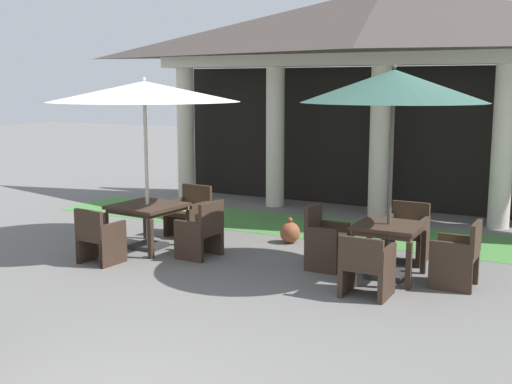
{
  "coord_description": "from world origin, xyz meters",
  "views": [
    {
      "loc": [
        3.81,
        -3.2,
        2.61
      ],
      "look_at": [
        0.03,
        3.91,
        1.26
      ],
      "focal_mm": 45.44,
      "sensor_mm": 36.0,
      "label": 1
    }
  ],
  "objects_px": {
    "patio_umbrella_mid_right": "(144,92)",
    "patio_chair_mid_right_south": "(99,237)",
    "patio_chair_near_foreground_north": "(406,234)",
    "patio_chair_near_foreground_south": "(366,266)",
    "patio_chair_near_foreground_east": "(457,256)",
    "patio_umbrella_near_foreground": "(394,88)",
    "patio_chair_mid_right_north": "(189,213)",
    "patio_chair_near_foreground_west": "(325,240)",
    "patio_table_mid_right": "(148,210)",
    "terracotta_urn": "(290,232)",
    "patio_table_near_foreground": "(389,232)",
    "patio_chair_mid_right_east": "(201,232)"
  },
  "relations": [
    {
      "from": "patio_chair_near_foreground_west",
      "to": "patio_umbrella_mid_right",
      "type": "relative_size",
      "value": 0.3
    },
    {
      "from": "patio_chair_near_foreground_west",
      "to": "patio_table_mid_right",
      "type": "distance_m",
      "value": 2.96
    },
    {
      "from": "patio_umbrella_near_foreground",
      "to": "terracotta_urn",
      "type": "xyz_separation_m",
      "value": [
        -1.99,
        1.12,
        -2.38
      ]
    },
    {
      "from": "patio_umbrella_mid_right",
      "to": "patio_chair_mid_right_south",
      "type": "bearing_deg",
      "value": -94.35
    },
    {
      "from": "patio_chair_near_foreground_west",
      "to": "patio_chair_mid_right_south",
      "type": "xyz_separation_m",
      "value": [
        -3.02,
        -1.31,
        -0.02
      ]
    },
    {
      "from": "patio_chair_near_foreground_south",
      "to": "patio_umbrella_mid_right",
      "type": "height_order",
      "value": "patio_umbrella_mid_right"
    },
    {
      "from": "patio_chair_mid_right_north",
      "to": "patio_chair_near_foreground_south",
      "type": "bearing_deg",
      "value": 159.76
    },
    {
      "from": "patio_chair_mid_right_east",
      "to": "patio_chair_near_foreground_east",
      "type": "bearing_deg",
      "value": -80.6
    },
    {
      "from": "patio_umbrella_near_foreground",
      "to": "patio_chair_near_foreground_east",
      "type": "xyz_separation_m",
      "value": [
        0.92,
        -0.0,
        -2.15
      ]
    },
    {
      "from": "patio_chair_near_foreground_east",
      "to": "patio_chair_near_foreground_north",
      "type": "xyz_separation_m",
      "value": [
        -0.92,
        0.92,
        0.01
      ]
    },
    {
      "from": "patio_chair_near_foreground_east",
      "to": "patio_umbrella_mid_right",
      "type": "distance_m",
      "value": 5.21
    },
    {
      "from": "patio_chair_near_foreground_south",
      "to": "patio_umbrella_mid_right",
      "type": "distance_m",
      "value": 4.43
    },
    {
      "from": "patio_chair_near_foreground_south",
      "to": "patio_chair_mid_right_south",
      "type": "height_order",
      "value": "patio_chair_mid_right_south"
    },
    {
      "from": "patio_umbrella_near_foreground",
      "to": "patio_chair_near_foreground_east",
      "type": "height_order",
      "value": "patio_umbrella_near_foreground"
    },
    {
      "from": "patio_chair_mid_right_south",
      "to": "patio_chair_mid_right_north",
      "type": "height_order",
      "value": "patio_chair_mid_right_north"
    },
    {
      "from": "patio_chair_near_foreground_south",
      "to": "patio_chair_mid_right_east",
      "type": "height_order",
      "value": "patio_chair_mid_right_east"
    },
    {
      "from": "patio_table_near_foreground",
      "to": "patio_umbrella_near_foreground",
      "type": "relative_size",
      "value": 0.3
    },
    {
      "from": "patio_chair_near_foreground_west",
      "to": "patio_table_near_foreground",
      "type": "bearing_deg",
      "value": 90.0
    },
    {
      "from": "patio_table_near_foreground",
      "to": "patio_chair_mid_right_north",
      "type": "xyz_separation_m",
      "value": [
        -3.78,
        0.81,
        -0.23
      ]
    },
    {
      "from": "patio_chair_near_foreground_east",
      "to": "patio_chair_near_foreground_north",
      "type": "bearing_deg",
      "value": 45.02
    },
    {
      "from": "patio_chair_near_foreground_south",
      "to": "patio_chair_mid_right_north",
      "type": "distance_m",
      "value": 4.15
    },
    {
      "from": "patio_umbrella_mid_right",
      "to": "patio_chair_near_foreground_south",
      "type": "bearing_deg",
      "value": -9.78
    },
    {
      "from": "patio_chair_near_foreground_east",
      "to": "terracotta_urn",
      "type": "xyz_separation_m",
      "value": [
        -2.9,
        1.12,
        -0.23
      ]
    },
    {
      "from": "patio_chair_near_foreground_north",
      "to": "patio_umbrella_mid_right",
      "type": "height_order",
      "value": "patio_umbrella_mid_right"
    },
    {
      "from": "patio_umbrella_mid_right",
      "to": "patio_chair_mid_right_south",
      "type": "distance_m",
      "value": 2.34
    },
    {
      "from": "patio_umbrella_near_foreground",
      "to": "patio_chair_near_foreground_east",
      "type": "bearing_deg",
      "value": -0.14
    },
    {
      "from": "patio_table_near_foreground",
      "to": "patio_chair_mid_right_north",
      "type": "relative_size",
      "value": 1.0
    },
    {
      "from": "patio_umbrella_near_foreground",
      "to": "patio_chair_mid_right_north",
      "type": "xyz_separation_m",
      "value": [
        -3.78,
        0.81,
        -2.16
      ]
    },
    {
      "from": "patio_chair_near_foreground_east",
      "to": "patio_chair_near_foreground_south",
      "type": "relative_size",
      "value": 1.11
    },
    {
      "from": "patio_umbrella_near_foreground",
      "to": "terracotta_urn",
      "type": "relative_size",
      "value": 6.64
    },
    {
      "from": "patio_table_near_foreground",
      "to": "patio_umbrella_mid_right",
      "type": "xyz_separation_m",
      "value": [
        -3.86,
        -0.25,
        1.84
      ]
    },
    {
      "from": "patio_chair_mid_right_south",
      "to": "patio_umbrella_mid_right",
      "type": "bearing_deg",
      "value": 90.0
    },
    {
      "from": "patio_chair_near_foreground_east",
      "to": "patio_chair_near_foreground_south",
      "type": "height_order",
      "value": "patio_chair_near_foreground_east"
    },
    {
      "from": "patio_chair_near_foreground_east",
      "to": "terracotta_urn",
      "type": "height_order",
      "value": "patio_chair_near_foreground_east"
    },
    {
      "from": "patio_table_near_foreground",
      "to": "patio_chair_mid_right_north",
      "type": "distance_m",
      "value": 3.87
    },
    {
      "from": "patio_table_near_foreground",
      "to": "patio_chair_mid_right_east",
      "type": "relative_size",
      "value": 0.98
    },
    {
      "from": "patio_chair_near_foreground_west",
      "to": "patio_chair_near_foreground_south",
      "type": "xyz_separation_m",
      "value": [
        0.92,
        -0.92,
        -0.02
      ]
    },
    {
      "from": "patio_table_near_foreground",
      "to": "patio_chair_near_foreground_north",
      "type": "relative_size",
      "value": 0.99
    },
    {
      "from": "patio_chair_near_foreground_north",
      "to": "terracotta_urn",
      "type": "bearing_deg",
      "value": -5.58
    },
    {
      "from": "patio_table_near_foreground",
      "to": "patio_table_mid_right",
      "type": "height_order",
      "value": "patio_table_near_foreground"
    },
    {
      "from": "patio_chair_near_foreground_west",
      "to": "patio_umbrella_mid_right",
      "type": "height_order",
      "value": "patio_umbrella_mid_right"
    },
    {
      "from": "patio_chair_mid_right_south",
      "to": "patio_table_mid_right",
      "type": "bearing_deg",
      "value": 90.0
    },
    {
      "from": "patio_chair_mid_right_east",
      "to": "patio_chair_mid_right_south",
      "type": "distance_m",
      "value": 1.5
    },
    {
      "from": "patio_umbrella_mid_right",
      "to": "patio_chair_mid_right_north",
      "type": "relative_size",
      "value": 3.48
    },
    {
      "from": "patio_umbrella_near_foreground",
      "to": "patio_chair_near_foreground_north",
      "type": "xyz_separation_m",
      "value": [
        0.0,
        0.92,
        -2.14
      ]
    },
    {
      "from": "patio_chair_near_foreground_west",
      "to": "terracotta_urn",
      "type": "xyz_separation_m",
      "value": [
        -1.07,
        1.11,
        -0.23
      ]
    },
    {
      "from": "patio_chair_near_foreground_west",
      "to": "patio_chair_mid_right_north",
      "type": "height_order",
      "value": "patio_chair_near_foreground_west"
    },
    {
      "from": "patio_table_near_foreground",
      "to": "patio_chair_mid_right_east",
      "type": "bearing_deg",
      "value": -173.25
    },
    {
      "from": "patio_table_near_foreground",
      "to": "terracotta_urn",
      "type": "bearing_deg",
      "value": 150.66
    },
    {
      "from": "patio_table_mid_right",
      "to": "terracotta_urn",
      "type": "distance_m",
      "value": 2.36
    }
  ]
}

